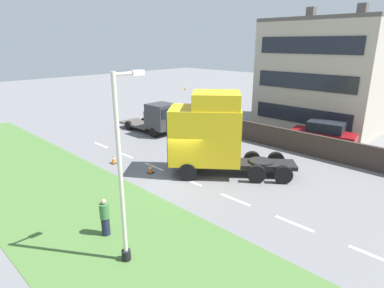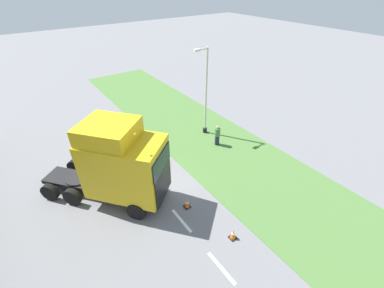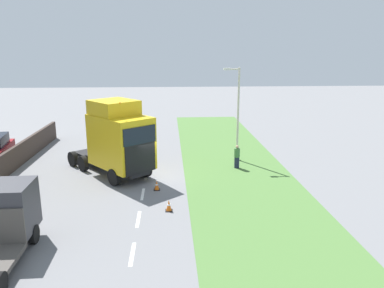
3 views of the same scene
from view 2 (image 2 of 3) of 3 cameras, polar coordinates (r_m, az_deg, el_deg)
ground_plane at (r=15.61m, az=-7.51°, el=-10.74°), size 120.00×120.00×0.00m
grass_verge at (r=18.34m, az=9.07°, el=-3.03°), size 7.00×44.00×0.01m
lane_markings at (r=16.07m, az=-8.74°, el=-9.27°), size 0.16×21.00×0.00m
lorry_cab at (r=14.06m, az=-15.54°, el=-4.42°), size 6.44×7.00×5.03m
lamp_post at (r=19.58m, az=2.94°, el=10.34°), size 1.28×0.33×6.72m
pedestrian at (r=19.17m, az=5.65°, el=1.87°), size 0.39×0.39×1.61m
traffic_cone_lead at (r=13.38m, az=9.15°, el=-19.17°), size 0.36×0.36×0.58m
traffic_cone_trailing at (r=14.52m, az=-1.11°, el=-13.03°), size 0.36×0.36×0.58m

